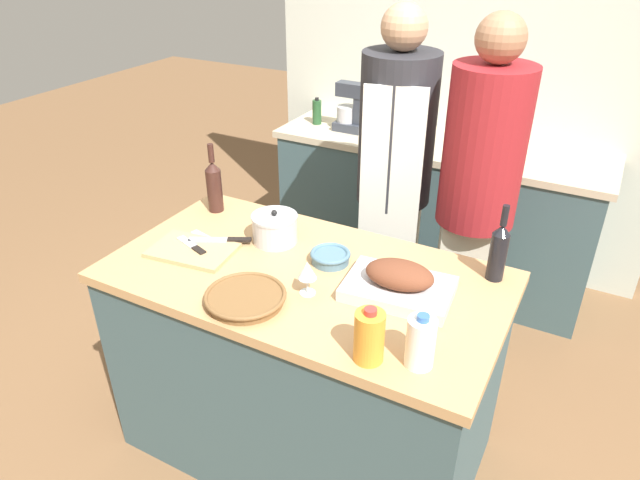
# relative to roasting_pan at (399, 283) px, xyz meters

# --- Properties ---
(ground_plane) EXTENTS (12.00, 12.00, 0.00)m
(ground_plane) POSITION_rel_roasting_pan_xyz_m (-0.36, -0.04, -0.96)
(ground_plane) COLOR brown
(kitchen_island) EXTENTS (1.48, 0.81, 0.91)m
(kitchen_island) POSITION_rel_roasting_pan_xyz_m (-0.36, -0.04, -0.50)
(kitchen_island) COLOR #3D565B
(kitchen_island) RESTS_ON ground_plane
(back_counter) EXTENTS (1.96, 0.60, 0.90)m
(back_counter) POSITION_rel_roasting_pan_xyz_m (-0.36, 1.58, -0.50)
(back_counter) COLOR #3D565B
(back_counter) RESTS_ON ground_plane
(back_wall) EXTENTS (2.46, 0.10, 2.55)m
(back_wall) POSITION_rel_roasting_pan_xyz_m (-0.36, 1.93, 0.32)
(back_wall) COLOR silver
(back_wall) RESTS_ON ground_plane
(roasting_pan) EXTENTS (0.39, 0.29, 0.13)m
(roasting_pan) POSITION_rel_roasting_pan_xyz_m (0.00, 0.00, 0.00)
(roasting_pan) COLOR #BCBCC1
(roasting_pan) RESTS_ON kitchen_island
(wicker_basket) EXTENTS (0.28, 0.28, 0.04)m
(wicker_basket) POSITION_rel_roasting_pan_xyz_m (-0.44, -0.30, -0.03)
(wicker_basket) COLOR brown
(wicker_basket) RESTS_ON kitchen_island
(cutting_board) EXTENTS (0.35, 0.25, 0.02)m
(cutting_board) POSITION_rel_roasting_pan_xyz_m (-0.82, -0.12, -0.04)
(cutting_board) COLOR tan
(cutting_board) RESTS_ON kitchen_island
(stock_pot) EXTENTS (0.19, 0.19, 0.14)m
(stock_pot) POSITION_rel_roasting_pan_xyz_m (-0.58, 0.11, 0.01)
(stock_pot) COLOR #B7B7BC
(stock_pot) RESTS_ON kitchen_island
(mixing_bowl) EXTENTS (0.16, 0.16, 0.05)m
(mixing_bowl) POSITION_rel_roasting_pan_xyz_m (-0.31, 0.08, -0.02)
(mixing_bowl) COLOR slate
(mixing_bowl) RESTS_ON kitchen_island
(juice_jug) EXTENTS (0.09, 0.09, 0.18)m
(juice_jug) POSITION_rel_roasting_pan_xyz_m (0.05, -0.36, 0.04)
(juice_jug) COLOR orange
(juice_jug) RESTS_ON kitchen_island
(milk_jug) EXTENTS (0.09, 0.09, 0.18)m
(milk_jug) POSITION_rel_roasting_pan_xyz_m (0.19, -0.31, 0.03)
(milk_jug) COLOR white
(milk_jug) RESTS_ON kitchen_island
(wine_bottle_green) EXTENTS (0.07, 0.07, 0.31)m
(wine_bottle_green) POSITION_rel_roasting_pan_xyz_m (-0.97, 0.23, 0.08)
(wine_bottle_green) COLOR #381E19
(wine_bottle_green) RESTS_ON kitchen_island
(wine_bottle_dark) EXTENTS (0.06, 0.06, 0.30)m
(wine_bottle_dark) POSITION_rel_roasting_pan_xyz_m (0.27, 0.26, 0.07)
(wine_bottle_dark) COLOR black
(wine_bottle_dark) RESTS_ON kitchen_island
(wine_glass_left) EXTENTS (0.07, 0.07, 0.13)m
(wine_glass_left) POSITION_rel_roasting_pan_xyz_m (-0.28, -0.15, 0.04)
(wine_glass_left) COLOR silver
(wine_glass_left) RESTS_ON kitchen_island
(knife_chef) EXTENTS (0.24, 0.14, 0.01)m
(knife_chef) POSITION_rel_roasting_pan_xyz_m (-0.76, -0.01, -0.03)
(knife_chef) COLOR #B7B7BC
(knife_chef) RESTS_ON cutting_board
(knife_paring) EXTENTS (0.21, 0.08, 0.01)m
(knife_paring) POSITION_rel_roasting_pan_xyz_m (-0.82, -0.01, -0.05)
(knife_paring) COLOR #B7B7BC
(knife_paring) RESTS_ON kitchen_island
(knife_bread) EXTENTS (0.18, 0.09, 0.01)m
(knife_bread) POSITION_rel_roasting_pan_xyz_m (-0.83, -0.10, -0.03)
(knife_bread) COLOR #B7B7BC
(knife_bread) RESTS_ON cutting_board
(stand_mixer) EXTENTS (0.18, 0.14, 0.29)m
(stand_mixer) POSITION_rel_roasting_pan_xyz_m (-0.92, 1.53, 0.07)
(stand_mixer) COLOR #333842
(stand_mixer) RESTS_ON back_counter
(condiment_bottle_tall) EXTENTS (0.06, 0.06, 0.17)m
(condiment_bottle_tall) POSITION_rel_roasting_pan_xyz_m (-1.17, 1.54, 0.02)
(condiment_bottle_tall) COLOR #234C28
(condiment_bottle_tall) RESTS_ON back_counter
(condiment_bottle_short) EXTENTS (0.06, 0.06, 0.21)m
(condiment_bottle_short) POSITION_rel_roasting_pan_xyz_m (-0.43, 1.43, 0.04)
(condiment_bottle_short) COLOR #234C28
(condiment_bottle_short) RESTS_ON back_counter
(person_cook_aproned) EXTENTS (0.36, 0.39, 1.76)m
(person_cook_aproned) POSITION_rel_roasting_pan_xyz_m (-0.36, 0.84, 0.02)
(person_cook_aproned) COLOR beige
(person_cook_aproned) RESTS_ON ground_plane
(person_cook_guest) EXTENTS (0.35, 0.35, 1.75)m
(person_cook_guest) POSITION_rel_roasting_pan_xyz_m (0.06, 0.81, 0.01)
(person_cook_guest) COLOR beige
(person_cook_guest) RESTS_ON ground_plane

